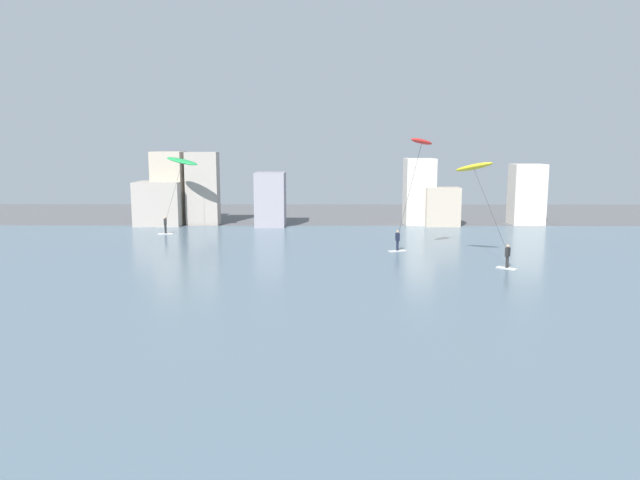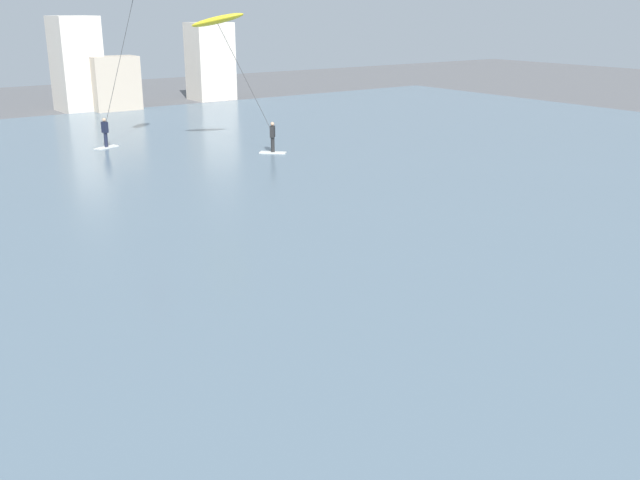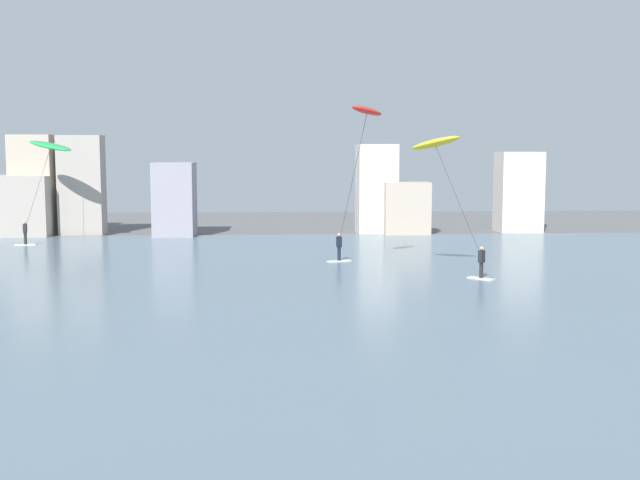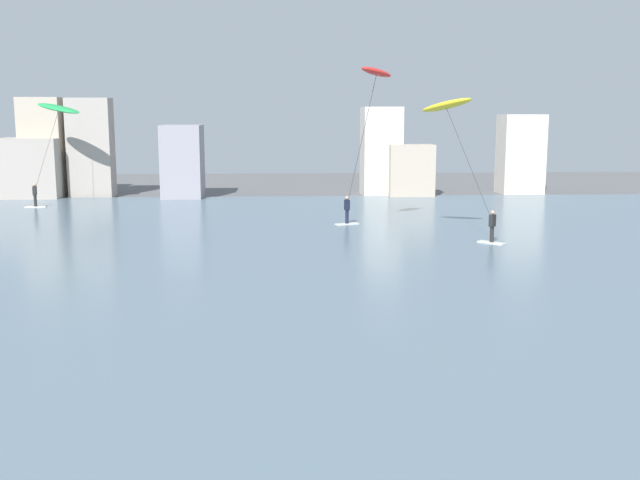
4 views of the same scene
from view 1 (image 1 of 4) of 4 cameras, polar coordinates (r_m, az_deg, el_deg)
The scene contains 5 objects.
water_bay at distance 37.01m, azimuth 2.11°, elevation -4.13°, with size 84.00×52.00×0.10m, color slate.
far_shore_buildings at distance 63.53m, azimuth -2.36°, elevation 4.20°, with size 42.49×5.66×7.64m.
kitesurfer_red at distance 45.40m, azimuth 9.14°, elevation 7.59°, with size 3.14×4.28×8.90m.
kitesurfer_yellow at distance 43.34m, azimuth 14.59°, elevation 5.64°, with size 4.07×3.58×7.31m.
kitesurfer_green at distance 60.20m, azimuth -12.91°, elevation 6.76°, with size 3.74×4.18×7.25m.
Camera 1 is at (-1.08, -5.16, 8.49)m, focal length 34.16 mm.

